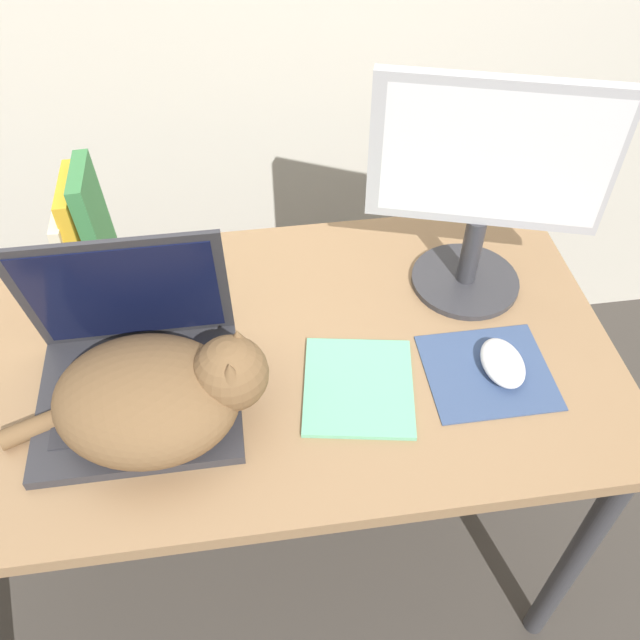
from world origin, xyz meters
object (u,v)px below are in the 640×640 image
at_px(cat, 159,395).
at_px(external_monitor, 486,184).
at_px(laptop, 136,367).
at_px(notepad, 358,386).
at_px(book_row, 84,236).
at_px(computer_mouse, 503,363).

distance_m(cat, external_monitor, 0.63).
relative_size(cat, external_monitor, 1.01).
bearing_deg(cat, laptop, 118.54).
bearing_deg(notepad, external_monitor, 41.68).
distance_m(laptop, book_row, 0.29).
relative_size(laptop, notepad, 1.40).
relative_size(laptop, external_monitor, 0.77).
height_order(laptop, computer_mouse, laptop).
bearing_deg(laptop, cat, -61.46).
xyz_separation_m(external_monitor, book_row, (-0.69, 0.10, -0.12)).
bearing_deg(laptop, external_monitor, 15.63).
bearing_deg(notepad, cat, -175.59).
height_order(external_monitor, computer_mouse, external_monitor).
bearing_deg(notepad, book_row, 144.26).
distance_m(laptop, external_monitor, 0.65).
bearing_deg(external_monitor, laptop, -164.37).
distance_m(laptop, computer_mouse, 0.60).
xyz_separation_m(cat, computer_mouse, (0.56, 0.03, -0.05)).
relative_size(laptop, book_row, 1.28).
relative_size(computer_mouse, book_row, 0.43).
bearing_deg(laptop, notepad, -8.18).
height_order(laptop, notepad, laptop).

